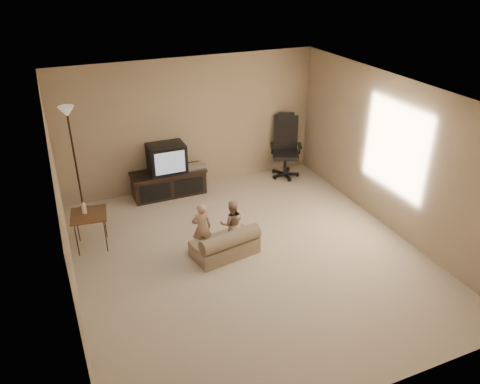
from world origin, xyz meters
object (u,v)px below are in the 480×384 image
at_px(office_chair, 285,154).
at_px(child_sofa, 226,245).
at_px(toddler_left, 202,228).
at_px(floor_lamp, 71,137).
at_px(toddler_right, 232,224).
at_px(side_table, 88,215).
at_px(tv_stand, 168,174).

height_order(office_chair, child_sofa, office_chair).
distance_m(child_sofa, toddler_left, 0.45).
xyz_separation_m(floor_lamp, toddler_right, (2.04, -2.06, -1.01)).
xyz_separation_m(office_chair, side_table, (-4.03, -1.19, 0.11)).
bearing_deg(tv_stand, child_sofa, -83.86).
bearing_deg(child_sofa, toddler_right, 40.15).
distance_m(tv_stand, office_chair, 2.44).
height_order(office_chair, side_table, office_chair).
relative_size(office_chair, side_table, 1.62).
bearing_deg(side_table, toddler_right, -22.45).
relative_size(floor_lamp, toddler_right, 2.42).
height_order(office_chair, floor_lamp, floor_lamp).
bearing_deg(toddler_left, floor_lamp, -43.59).
relative_size(toddler_left, toddler_right, 1.03).
relative_size(child_sofa, toddler_right, 1.32).
xyz_separation_m(tv_stand, office_chair, (2.44, -0.07, 0.04)).
distance_m(floor_lamp, toddler_right, 3.07).
bearing_deg(side_table, floor_lamp, 90.43).
bearing_deg(toddler_right, child_sofa, 64.41).
bearing_deg(toddler_right, office_chair, -120.16).
bearing_deg(toddler_left, toddler_right, -176.84).
distance_m(office_chair, side_table, 4.20).
bearing_deg(tv_stand, floor_lamp, -178.77).
bearing_deg(side_table, tv_stand, 38.37).
relative_size(office_chair, toddler_right, 1.60).
bearing_deg(office_chair, side_table, -138.99).
bearing_deg(office_chair, toddler_right, -110.03).
height_order(side_table, child_sofa, side_table).
xyz_separation_m(tv_stand, child_sofa, (0.26, -2.32, -0.23)).
height_order(tv_stand, floor_lamp, floor_lamp).
distance_m(side_table, toddler_right, 2.20).
xyz_separation_m(toddler_left, toddler_right, (0.48, -0.05, -0.01)).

